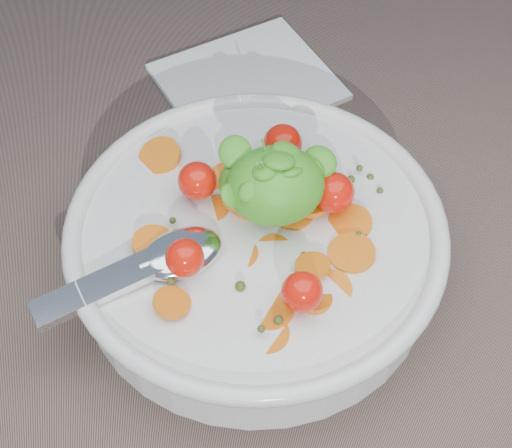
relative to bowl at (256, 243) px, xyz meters
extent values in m
plane|color=#786155|center=(-0.03, 0.02, -0.03)|extent=(6.00, 6.00, 0.00)
cylinder|color=silver|center=(0.00, 0.00, -0.01)|extent=(0.27, 0.27, 0.05)
torus|color=silver|center=(0.00, 0.00, 0.02)|extent=(0.28, 0.28, 0.01)
cylinder|color=silver|center=(0.00, 0.00, -0.03)|extent=(0.13, 0.13, 0.01)
cylinder|color=brown|center=(0.00, 0.00, -0.01)|extent=(0.24, 0.24, 0.04)
cylinder|color=orange|center=(0.03, 0.01, 0.02)|extent=(0.04, 0.04, 0.01)
cylinder|color=orange|center=(-0.02, -0.02, 0.01)|extent=(0.04, 0.04, 0.01)
cylinder|color=orange|center=(-0.01, 0.05, 0.02)|extent=(0.04, 0.04, 0.01)
cylinder|color=orange|center=(-0.01, 0.02, 0.03)|extent=(0.04, 0.04, 0.01)
cylinder|color=orange|center=(0.00, 0.02, 0.02)|extent=(0.05, 0.05, 0.01)
cylinder|color=orange|center=(-0.01, -0.09, 0.02)|extent=(0.04, 0.04, 0.01)
cylinder|color=orange|center=(-0.08, -0.01, 0.02)|extent=(0.04, 0.04, 0.01)
cylinder|color=orange|center=(-0.07, -0.06, 0.02)|extent=(0.04, 0.04, 0.01)
cylinder|color=orange|center=(0.05, 0.04, 0.02)|extent=(0.04, 0.04, 0.01)
cylinder|color=orange|center=(-0.03, 0.07, 0.01)|extent=(0.04, 0.03, 0.01)
cylinder|color=orange|center=(0.01, -0.02, 0.02)|extent=(0.03, 0.03, 0.01)
cylinder|color=orange|center=(0.07, -0.01, 0.02)|extent=(0.03, 0.03, 0.01)
cylinder|color=orange|center=(0.06, -0.03, 0.02)|extent=(0.05, 0.05, 0.01)
cylinder|color=orange|center=(0.03, -0.07, 0.02)|extent=(0.04, 0.04, 0.01)
cylinder|color=orange|center=(-0.03, 0.02, 0.02)|extent=(0.03, 0.03, 0.01)
cylinder|color=orange|center=(0.05, 0.02, 0.02)|extent=(0.03, 0.03, 0.01)
cylinder|color=orange|center=(0.00, -0.07, 0.02)|extent=(0.04, 0.04, 0.02)
cylinder|color=orange|center=(0.04, -0.06, 0.01)|extent=(0.04, 0.04, 0.02)
cylinder|color=orange|center=(0.04, 0.01, 0.02)|extent=(0.04, 0.04, 0.01)
cylinder|color=orange|center=(0.03, -0.04, 0.02)|extent=(0.03, 0.03, 0.01)
cylinder|color=orange|center=(-0.06, 0.08, 0.02)|extent=(0.04, 0.04, 0.02)
sphere|color=#394517|center=(-0.01, -0.09, 0.02)|extent=(0.01, 0.01, 0.01)
sphere|color=#394517|center=(0.08, 0.03, 0.02)|extent=(0.01, 0.01, 0.01)
sphere|color=#394517|center=(0.03, -0.03, 0.02)|extent=(0.01, 0.01, 0.01)
sphere|color=#394517|center=(0.05, 0.06, 0.03)|extent=(0.01, 0.01, 0.01)
sphere|color=#394517|center=(-0.05, -0.03, 0.02)|extent=(0.01, 0.01, 0.01)
sphere|color=#394517|center=(0.10, 0.02, 0.02)|extent=(0.01, 0.01, 0.01)
sphere|color=#394517|center=(-0.02, -0.05, 0.02)|extent=(0.01, 0.01, 0.01)
sphere|color=#394517|center=(-0.06, 0.01, 0.02)|extent=(0.01, 0.01, 0.01)
sphere|color=#394517|center=(0.10, 0.04, 0.02)|extent=(0.01, 0.01, 0.01)
sphere|color=#394517|center=(0.09, 0.04, 0.02)|extent=(0.01, 0.01, 0.01)
sphere|color=#394517|center=(0.00, 0.07, 0.02)|extent=(0.01, 0.01, 0.01)
sphere|color=#394517|center=(0.02, -0.07, 0.02)|extent=(0.01, 0.01, 0.01)
sphere|color=#394517|center=(0.00, -0.08, 0.02)|extent=(0.01, 0.01, 0.01)
sphere|color=#394517|center=(0.07, -0.02, 0.02)|extent=(0.01, 0.01, 0.01)
sphere|color=#394517|center=(-0.06, -0.01, 0.02)|extent=(0.01, 0.01, 0.01)
sphere|color=#394517|center=(0.03, 0.03, 0.02)|extent=(0.01, 0.01, 0.01)
sphere|color=#394517|center=(0.06, 0.02, 0.03)|extent=(0.01, 0.01, 0.01)
sphere|color=#394517|center=(-0.07, -0.04, 0.03)|extent=(0.01, 0.01, 0.01)
sphere|color=#394517|center=(0.04, 0.08, 0.02)|extent=(0.01, 0.01, 0.01)
sphere|color=red|center=(0.06, 0.01, 0.04)|extent=(0.03, 0.03, 0.03)
sphere|color=red|center=(0.03, 0.06, 0.04)|extent=(0.03, 0.03, 0.03)
sphere|color=red|center=(-0.04, 0.04, 0.04)|extent=(0.03, 0.03, 0.03)
sphere|color=red|center=(-0.05, -0.03, 0.04)|extent=(0.03, 0.03, 0.03)
sphere|color=red|center=(0.02, -0.07, 0.04)|extent=(0.03, 0.03, 0.03)
ellipsoid|color=green|center=(0.02, 0.01, 0.05)|extent=(0.07, 0.06, 0.05)
ellipsoid|color=green|center=(0.00, 0.02, 0.04)|extent=(0.04, 0.04, 0.03)
ellipsoid|color=green|center=(0.02, 0.00, 0.06)|extent=(0.02, 0.02, 0.01)
ellipsoid|color=green|center=(0.03, 0.02, 0.07)|extent=(0.03, 0.03, 0.02)
ellipsoid|color=green|center=(0.02, 0.02, 0.06)|extent=(0.03, 0.03, 0.01)
ellipsoid|color=green|center=(0.05, 0.02, 0.06)|extent=(0.04, 0.04, 0.03)
ellipsoid|color=green|center=(0.01, 0.01, 0.07)|extent=(0.03, 0.03, 0.02)
ellipsoid|color=green|center=(0.02, 0.00, 0.07)|extent=(0.03, 0.03, 0.02)
ellipsoid|color=green|center=(0.03, 0.03, 0.05)|extent=(0.02, 0.03, 0.02)
ellipsoid|color=green|center=(0.04, 0.01, 0.06)|extent=(0.02, 0.03, 0.02)
ellipsoid|color=green|center=(0.03, 0.02, 0.06)|extent=(0.02, 0.02, 0.02)
ellipsoid|color=green|center=(-0.01, -0.01, 0.07)|extent=(0.02, 0.02, 0.02)
ellipsoid|color=green|center=(0.02, 0.01, 0.08)|extent=(0.03, 0.03, 0.02)
ellipsoid|color=green|center=(0.02, 0.01, 0.06)|extent=(0.02, 0.02, 0.01)
ellipsoid|color=green|center=(0.01, 0.00, 0.06)|extent=(0.03, 0.04, 0.03)
ellipsoid|color=green|center=(0.02, 0.02, 0.06)|extent=(0.02, 0.02, 0.02)
ellipsoid|color=green|center=(0.00, -0.01, 0.07)|extent=(0.03, 0.03, 0.02)
ellipsoid|color=green|center=(-0.01, 0.04, 0.06)|extent=(0.03, 0.03, 0.02)
ellipsoid|color=green|center=(0.00, 0.00, 0.05)|extent=(0.03, 0.03, 0.02)
ellipsoid|color=green|center=(0.04, 0.01, 0.05)|extent=(0.03, 0.03, 0.02)
ellipsoid|color=green|center=(-0.02, 0.00, 0.06)|extent=(0.02, 0.02, 0.02)
ellipsoid|color=green|center=(0.02, 0.02, 0.06)|extent=(0.03, 0.03, 0.02)
cylinder|color=#4C8C33|center=(0.01, 0.01, 0.06)|extent=(0.01, 0.01, 0.04)
cylinder|color=#4C8C33|center=(0.01, 0.02, 0.06)|extent=(0.01, 0.00, 0.05)
cylinder|color=#4C8C33|center=(0.01, 0.01, 0.06)|extent=(0.01, 0.01, 0.04)
ellipsoid|color=silver|center=(-0.06, -0.02, 0.02)|extent=(0.07, 0.06, 0.02)
cube|color=silver|center=(-0.10, -0.03, 0.02)|extent=(0.12, 0.06, 0.02)
cylinder|color=silver|center=(-0.08, -0.03, 0.03)|extent=(0.02, 0.02, 0.01)
cube|color=white|center=(0.03, 0.21, -0.03)|extent=(0.19, 0.18, 0.01)
camera|label=1|loc=(-0.06, -0.35, 0.47)|focal=55.00mm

